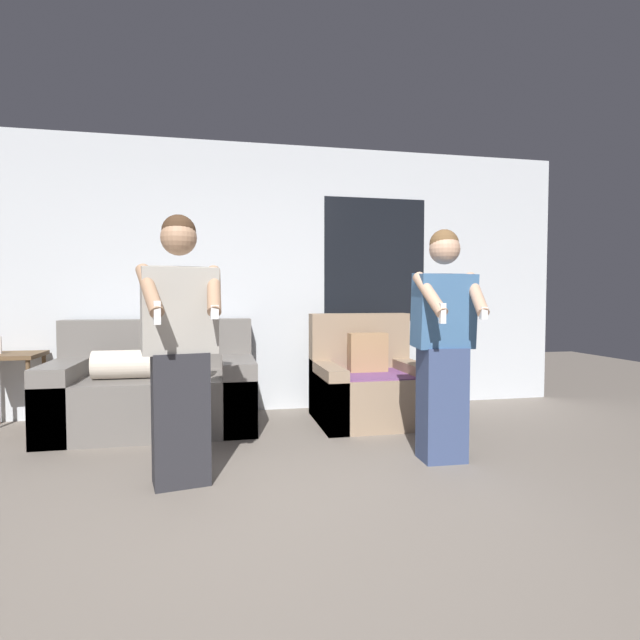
# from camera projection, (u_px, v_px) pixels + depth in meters

# --- Properties ---
(ground_plane) EXTENTS (14.00, 14.00, 0.00)m
(ground_plane) POSITION_uv_depth(u_px,v_px,m) (300.00, 546.00, 2.32)
(ground_plane) COLOR slate
(wall_back) EXTENTS (6.67, 0.07, 2.70)m
(wall_back) POSITION_uv_depth(u_px,v_px,m) (256.00, 278.00, 5.07)
(wall_back) COLOR silver
(wall_back) RESTS_ON ground_plane
(couch) EXTENTS (1.73, 0.99, 0.95)m
(couch) POSITION_uv_depth(u_px,v_px,m) (155.00, 391.00, 4.41)
(couch) COLOR slate
(couch) RESTS_ON ground_plane
(armchair) EXTENTS (0.98, 0.91, 1.00)m
(armchair) POSITION_uv_depth(u_px,v_px,m) (368.00, 386.00, 4.67)
(armchair) COLOR #937A60
(armchair) RESTS_ON ground_plane
(side_table) EXTENTS (0.48, 0.48, 0.82)m
(side_table) POSITION_uv_depth(u_px,v_px,m) (11.00, 366.00, 4.37)
(side_table) COLOR brown
(side_table) RESTS_ON ground_plane
(person_left) EXTENTS (0.50, 0.53, 1.66)m
(person_left) POSITION_uv_depth(u_px,v_px,m) (180.00, 350.00, 3.05)
(person_left) COLOR #28282D
(person_left) RESTS_ON ground_plane
(person_right) EXTENTS (0.47, 0.47, 1.63)m
(person_right) POSITION_uv_depth(u_px,v_px,m) (443.00, 344.00, 3.50)
(person_right) COLOR #384770
(person_right) RESTS_ON ground_plane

